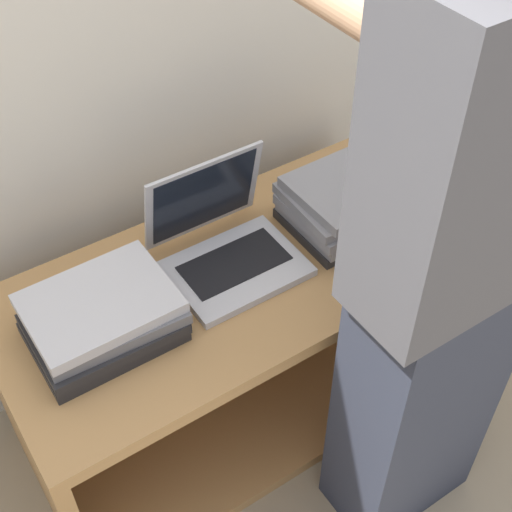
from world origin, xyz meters
name	(u,v)px	position (x,y,z in m)	size (l,w,h in m)	color
ground_plane	(296,476)	(0.00, 0.00, 0.00)	(12.00, 12.00, 0.00)	gray
cart	(227,330)	(0.00, 0.34, 0.28)	(1.16, 0.55, 0.55)	#A87A47
laptop_open	(225,245)	(0.00, 0.32, 0.60)	(0.30, 0.29, 0.25)	#B7B7BC
laptop_stack_left	(103,318)	(-0.34, 0.28, 0.60)	(0.32, 0.25, 0.11)	#232326
laptop_stack_right	(351,201)	(0.33, 0.27, 0.62)	(0.32, 0.24, 0.13)	#232326
person	(448,273)	(0.20, -0.15, 0.80)	(0.40, 0.53, 1.60)	#2D3342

